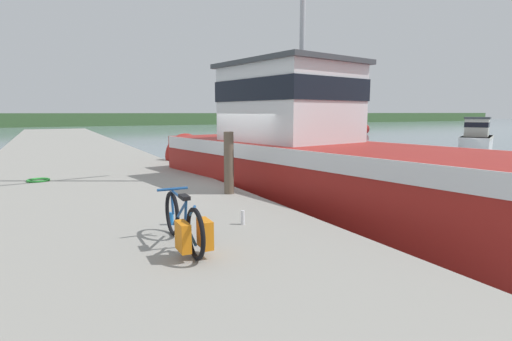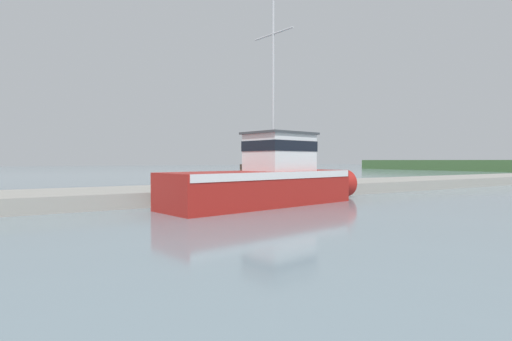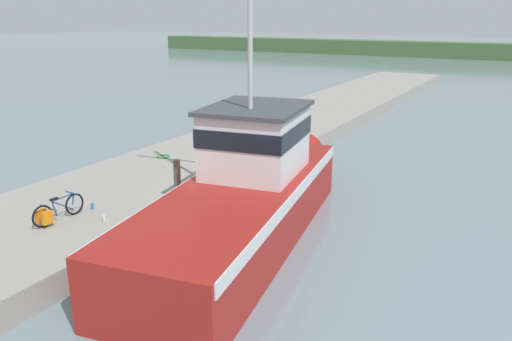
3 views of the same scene
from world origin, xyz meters
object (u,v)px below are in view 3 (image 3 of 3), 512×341
object	(u,v)px
bicycle_touring	(54,212)
water_bottle_on_curb	(104,218)
mooring_post	(177,181)
fishing_boat_main	(248,190)
water_bottle_by_bike	(92,206)

from	to	relation	value
bicycle_touring	water_bottle_on_curb	world-z (taller)	bicycle_touring
water_bottle_on_curb	bicycle_touring	bearing A→B (deg)	-147.86
bicycle_touring	mooring_post	world-z (taller)	mooring_post
mooring_post	water_bottle_on_curb	size ratio (longest dim) A/B	6.02
fishing_boat_main	water_bottle_on_curb	distance (m)	4.22
bicycle_touring	water_bottle_by_bike	size ratio (longest dim) A/B	8.76
water_bottle_by_bike	water_bottle_on_curb	bearing A→B (deg)	-26.71
bicycle_touring	water_bottle_by_bike	bearing A→B (deg)	84.56
water_bottle_by_bike	water_bottle_on_curb	distance (m)	1.14
fishing_boat_main	bicycle_touring	world-z (taller)	fishing_boat_main
bicycle_touring	water_bottle_on_curb	bearing A→B (deg)	33.57
mooring_post	fishing_boat_main	bearing A→B (deg)	9.20
fishing_boat_main	water_bottle_by_bike	distance (m)	4.77
fishing_boat_main	mooring_post	distance (m)	2.37
mooring_post	water_bottle_on_curb	distance (m)	2.57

